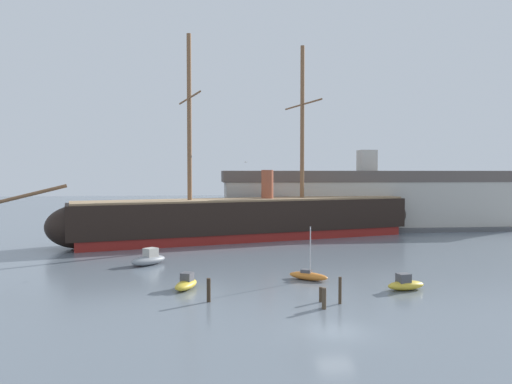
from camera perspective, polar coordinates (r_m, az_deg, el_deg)
ground_plane at (r=35.64m, az=9.36°, el=-15.92°), size 400.00×400.00×0.00m
tall_ship at (r=80.09m, az=-0.90°, el=-3.12°), size 66.71×23.87×32.78m
motorboat_foreground_left at (r=47.22m, az=-8.26°, el=-10.65°), size 2.81×4.01×1.56m
motorboat_foreground_right at (r=48.55m, az=17.25°, el=-10.36°), size 3.99×2.24×1.58m
sailboat_near_centre at (r=50.88m, az=6.19°, el=-9.78°), size 4.22×3.54×5.56m
motorboat_mid_left at (r=59.93m, az=-12.54°, el=-7.74°), size 4.77×4.78×2.00m
motorboat_far_left at (r=91.31m, az=-16.73°, el=-4.34°), size 3.92×4.85×1.90m
motorboat_distant_centre at (r=98.97m, az=0.74°, el=-3.74°), size 2.47×4.57×1.82m
mooring_piling_nearest at (r=42.68m, az=7.66°, el=-11.92°), size 0.29×0.29×1.29m
mooring_piling_left_pair at (r=42.44m, az=-5.62°, el=-11.47°), size 0.35×0.35×2.05m
mooring_piling_right_pair at (r=40.56m, az=8.05°, el=-12.36°), size 0.36×0.36×1.74m
mooring_piling_midwater at (r=42.25m, az=9.90°, el=-11.38°), size 0.27×0.27×2.29m
dockside_warehouse_right at (r=96.86m, az=13.04°, el=-0.95°), size 61.25×13.48×15.46m
seagull_in_flight at (r=65.29m, az=-1.21°, el=3.56°), size 0.46×1.07×0.13m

